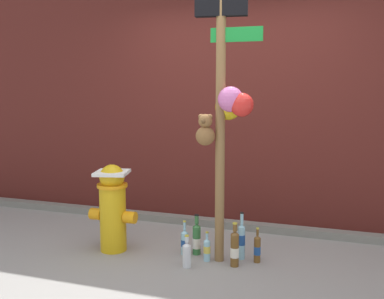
# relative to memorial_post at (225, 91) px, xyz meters

# --- Properties ---
(ground_plane) EXTENTS (14.00, 14.00, 0.00)m
(ground_plane) POSITION_rel_memorial_post_xyz_m (-0.22, -0.27, -1.51)
(ground_plane) COLOR gray
(building_wall) EXTENTS (10.00, 0.20, 3.34)m
(building_wall) POSITION_rel_memorial_post_xyz_m (-0.22, 1.39, 0.16)
(building_wall) COLOR #561E19
(building_wall) RESTS_ON ground_plane
(curb_strip) EXTENTS (8.00, 0.12, 0.08)m
(curb_strip) POSITION_rel_memorial_post_xyz_m (-0.22, 0.95, -1.47)
(curb_strip) COLOR slate
(curb_strip) RESTS_ON ground_plane
(memorial_post) EXTENTS (0.58, 0.38, 2.49)m
(memorial_post) POSITION_rel_memorial_post_xyz_m (0.00, 0.00, 0.00)
(memorial_post) COLOR olive
(memorial_post) RESTS_ON ground_plane
(fire_hydrant) EXTENTS (0.47, 0.36, 0.83)m
(fire_hydrant) POSITION_rel_memorial_post_xyz_m (-1.06, -0.07, -1.08)
(fire_hydrant) COLOR gold
(fire_hydrant) RESTS_ON ground_plane
(bottle_0) EXTENTS (0.08, 0.08, 0.38)m
(bottle_0) POSITION_rel_memorial_post_xyz_m (-0.28, 0.09, -1.36)
(bottle_0) COLOR #337038
(bottle_0) RESTS_ON ground_plane
(bottle_1) EXTENTS (0.06, 0.06, 0.27)m
(bottle_1) POSITION_rel_memorial_post_xyz_m (-0.14, -0.04, -1.40)
(bottle_1) COLOR #93CCE0
(bottle_1) RESTS_ON ground_plane
(bottle_2) EXTENTS (0.06, 0.06, 0.43)m
(bottle_2) POSITION_rel_memorial_post_xyz_m (0.14, 0.11, -1.33)
(bottle_2) COLOR #93CCE0
(bottle_2) RESTS_ON ground_plane
(bottle_3) EXTENTS (0.07, 0.07, 0.32)m
(bottle_3) POSITION_rel_memorial_post_xyz_m (-0.38, 0.04, -1.39)
(bottle_3) COLOR #93CCE0
(bottle_3) RESTS_ON ground_plane
(bottle_4) EXTENTS (0.07, 0.07, 0.39)m
(bottle_4) POSITION_rel_memorial_post_xyz_m (0.12, -0.08, -1.35)
(bottle_4) COLOR brown
(bottle_4) RESTS_ON ground_plane
(bottle_5) EXTENTS (0.06, 0.06, 0.32)m
(bottle_5) POSITION_rel_memorial_post_xyz_m (0.29, 0.07, -1.38)
(bottle_5) COLOR brown
(bottle_5) RESTS_ON ground_plane
(bottle_6) EXTENTS (0.08, 0.08, 0.29)m
(bottle_6) POSITION_rel_memorial_post_xyz_m (-0.26, -0.23, -1.39)
(bottle_6) COLOR silver
(bottle_6) RESTS_ON ground_plane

